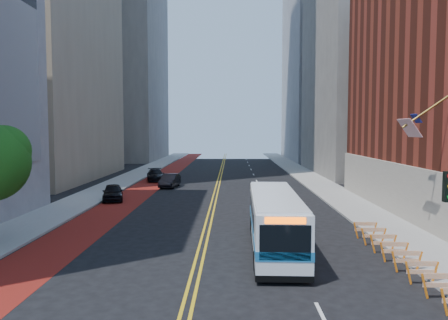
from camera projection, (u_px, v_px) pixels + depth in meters
ground at (191, 293)px, 17.39m from camera, size 160.00×160.00×0.00m
sidewalk_left at (107, 189)px, 47.52m from camera, size 4.00×140.00×0.15m
sidewalk_right at (328, 189)px, 47.10m from camera, size 4.00×140.00×0.15m
bus_lane_paint at (142, 189)px, 47.45m from camera, size 3.60×140.00×0.01m
center_line_inner at (215, 190)px, 47.32m from camera, size 0.14×140.00×0.01m
center_line_outer at (218, 190)px, 47.31m from camera, size 0.14×140.00×0.01m
lane_dashes at (257, 181)px, 55.21m from camera, size 0.14×98.20×0.01m
midrise_right_near at (379, 37)px, 63.47m from camera, size 18.00×26.00×40.00m
midrise_right_far at (337, 31)px, 92.85m from camera, size 20.00×28.00×55.00m
midrise_left_far at (112, 8)px, 93.34m from camera, size 20.00×26.00×65.00m
construction_barriers at (400, 253)px, 20.59m from camera, size 1.42×10.91×1.00m
transit_bus at (275, 220)px, 23.61m from camera, size 2.71×11.23×3.07m
car_a at (113, 192)px, 40.04m from camera, size 2.80×4.73×1.51m
car_b at (170, 181)px, 49.25m from camera, size 2.02×4.69×1.50m
car_c at (156, 175)px, 55.38m from camera, size 3.16×5.44×1.48m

